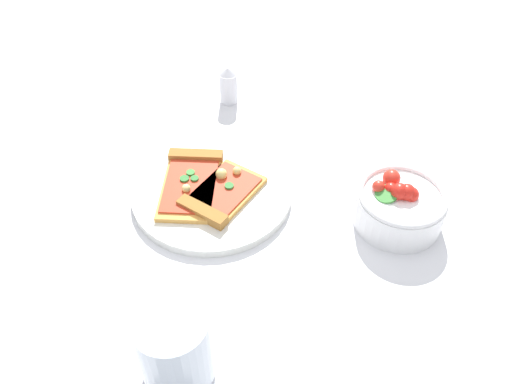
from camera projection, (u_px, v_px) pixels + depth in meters
name	position (u px, v px, depth m)	size (l,w,h in m)	color
ground_plane	(223.00, 213.00, 0.79)	(2.40, 2.40, 0.00)	silver
plate	(212.00, 192.00, 0.82)	(0.25, 0.25, 0.01)	silver
pizza_slice_near	(192.00, 180.00, 0.82)	(0.15, 0.17, 0.02)	gold
pizza_slice_far	(220.00, 195.00, 0.79)	(0.15, 0.12, 0.02)	gold
salad_bowl	(399.00, 206.00, 0.76)	(0.13, 0.13, 0.07)	white
soda_glass	(175.00, 350.00, 0.58)	(0.08, 0.08, 0.11)	silver
pepper_shaker	(228.00, 85.00, 0.97)	(0.03, 0.03, 0.07)	silver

